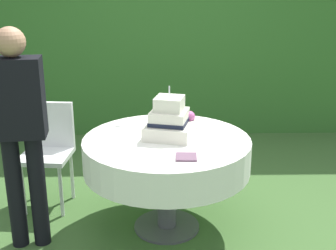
# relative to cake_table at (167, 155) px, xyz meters

# --- Properties ---
(ground_plane) EXTENTS (20.00, 20.00, 0.00)m
(ground_plane) POSITION_rel_cake_table_xyz_m (0.00, 0.00, -0.62)
(ground_plane) COLOR #3D602D
(foliage_hedge) EXTENTS (5.90, 0.48, 2.78)m
(foliage_hedge) POSITION_rel_cake_table_xyz_m (0.00, 2.47, 0.77)
(foliage_hedge) COLOR #336628
(foliage_hedge) RESTS_ON ground_plane
(cake_table) EXTENTS (1.26, 1.26, 0.75)m
(cake_table) POSITION_rel_cake_table_xyz_m (0.00, 0.00, 0.00)
(cake_table) COLOR #4C4C51
(cake_table) RESTS_ON ground_plane
(wedding_cake) EXTENTS (0.41, 0.41, 0.39)m
(wedding_cake) POSITION_rel_cake_table_xyz_m (0.02, 0.05, 0.25)
(wedding_cake) COLOR silver
(wedding_cake) RESTS_ON cake_table
(serving_plate_near) EXTENTS (0.14, 0.14, 0.01)m
(serving_plate_near) POSITION_rel_cake_table_xyz_m (-0.35, 0.33, 0.14)
(serving_plate_near) COLOR white
(serving_plate_near) RESTS_ON cake_table
(serving_plate_far) EXTENTS (0.13, 0.13, 0.01)m
(serving_plate_far) POSITION_rel_cake_table_xyz_m (-0.08, 0.46, 0.14)
(serving_plate_far) COLOR white
(serving_plate_far) RESTS_ON cake_table
(serving_plate_left) EXTENTS (0.13, 0.13, 0.01)m
(serving_plate_left) POSITION_rel_cake_table_xyz_m (0.30, 0.24, 0.14)
(serving_plate_left) COLOR white
(serving_plate_left) RESTS_ON cake_table
(napkin_stack) EXTENTS (0.15, 0.15, 0.01)m
(napkin_stack) POSITION_rel_cake_table_xyz_m (0.12, -0.38, 0.14)
(napkin_stack) COLOR #6B4C60
(napkin_stack) RESTS_ON cake_table
(garden_chair) EXTENTS (0.44, 0.44, 0.89)m
(garden_chair) POSITION_rel_cake_table_xyz_m (-1.00, 0.45, -0.08)
(garden_chair) COLOR white
(garden_chair) RESTS_ON ground_plane
(standing_person) EXTENTS (0.38, 0.24, 1.60)m
(standing_person) POSITION_rel_cake_table_xyz_m (-1.02, -0.20, 0.31)
(standing_person) COLOR black
(standing_person) RESTS_ON ground_plane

